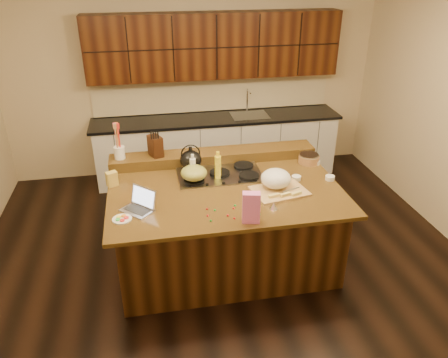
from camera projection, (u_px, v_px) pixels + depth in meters
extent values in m
cube|color=black|center=(225.00, 260.00, 4.96)|extent=(5.50, 5.00, 0.01)
cube|color=silver|center=(225.00, 4.00, 3.73)|extent=(5.50, 5.00, 0.01)
cube|color=#C8B48C|center=(193.00, 85.00, 6.54)|extent=(5.50, 0.01, 2.70)
cube|color=#C8B48C|center=(321.00, 346.00, 2.16)|extent=(5.50, 0.01, 2.70)
cube|color=black|center=(225.00, 227.00, 4.76)|extent=(2.22, 1.42, 0.88)
cube|color=black|center=(225.00, 190.00, 4.55)|extent=(2.40, 1.60, 0.04)
cube|color=black|center=(214.00, 156.00, 5.13)|extent=(2.40, 0.30, 0.12)
cube|color=gray|center=(220.00, 175.00, 4.80)|extent=(0.92, 0.52, 0.02)
cylinder|color=black|center=(191.00, 170.00, 4.86)|extent=(0.22, 0.22, 0.03)
cylinder|color=black|center=(244.00, 166.00, 4.96)|extent=(0.22, 0.22, 0.03)
cylinder|color=black|center=(194.00, 181.00, 4.63)|extent=(0.22, 0.22, 0.03)
cylinder|color=black|center=(249.00, 176.00, 4.73)|extent=(0.22, 0.22, 0.03)
cylinder|color=black|center=(220.00, 173.00, 4.79)|extent=(0.22, 0.22, 0.03)
cube|color=silver|center=(217.00, 148.00, 6.71)|extent=(3.60, 0.62, 0.90)
cube|color=black|center=(217.00, 119.00, 6.49)|extent=(3.70, 0.66, 0.04)
cube|color=gray|center=(250.00, 116.00, 6.57)|extent=(0.55, 0.42, 0.01)
cylinder|color=gray|center=(247.00, 100.00, 6.64)|extent=(0.02, 0.02, 0.36)
cube|color=black|center=(215.00, 46.00, 6.16)|extent=(3.60, 0.34, 0.90)
cube|color=#C8B48C|center=(213.00, 94.00, 6.64)|extent=(3.60, 0.03, 0.50)
ellipsoid|color=black|center=(191.00, 160.00, 4.80)|extent=(0.27, 0.27, 0.22)
ellipsoid|color=olive|center=(194.00, 173.00, 4.59)|extent=(0.31, 0.31, 0.15)
cube|color=#B7B7BC|center=(137.00, 210.00, 4.13)|extent=(0.35, 0.35, 0.01)
cube|color=black|center=(137.00, 210.00, 4.12)|extent=(0.26, 0.26, 0.00)
cube|color=#B7B7BC|center=(144.00, 197.00, 4.15)|extent=(0.25, 0.25, 0.19)
cube|color=silver|center=(143.00, 197.00, 4.15)|extent=(0.22, 0.22, 0.16)
cylinder|color=yellow|center=(218.00, 168.00, 4.67)|extent=(0.09, 0.09, 0.27)
cylinder|color=silver|center=(193.00, 169.00, 4.65)|extent=(0.07, 0.07, 0.25)
cube|color=tan|center=(279.00, 191.00, 4.45)|extent=(0.60, 0.48, 0.02)
ellipsoid|color=white|center=(276.00, 179.00, 4.47)|extent=(0.31, 0.31, 0.19)
cube|color=#EDD872|center=(274.00, 196.00, 4.31)|extent=(0.12, 0.03, 0.03)
cube|color=#EDD872|center=(285.00, 195.00, 4.33)|extent=(0.12, 0.03, 0.03)
cube|color=#EDD872|center=(296.00, 194.00, 4.35)|extent=(0.12, 0.03, 0.03)
cylinder|color=gray|center=(291.00, 190.00, 4.45)|extent=(0.21, 0.08, 0.01)
cylinder|color=white|center=(296.00, 178.00, 4.70)|extent=(0.11, 0.11, 0.04)
cylinder|color=white|center=(330.00, 178.00, 4.70)|extent=(0.10, 0.10, 0.04)
cylinder|color=white|center=(316.00, 162.00, 5.06)|extent=(0.10, 0.10, 0.04)
cylinder|color=#996B3F|center=(309.00, 159.00, 5.08)|extent=(0.27, 0.27, 0.09)
cone|color=silver|center=(274.00, 206.00, 4.15)|extent=(0.09, 0.09, 0.07)
cube|color=#F372CA|center=(251.00, 208.00, 3.90)|extent=(0.17, 0.12, 0.30)
cylinder|color=white|center=(122.00, 219.00, 3.99)|extent=(0.24, 0.24, 0.01)
cube|color=gold|center=(112.00, 179.00, 4.56)|extent=(0.13, 0.12, 0.16)
cylinder|color=white|center=(120.00, 153.00, 4.89)|extent=(0.14, 0.14, 0.14)
cube|color=black|center=(155.00, 146.00, 4.94)|extent=(0.18, 0.22, 0.23)
ellipsoid|color=red|center=(207.00, 209.00, 4.15)|extent=(0.02, 0.02, 0.02)
ellipsoid|color=#198C26|center=(249.00, 210.00, 4.13)|extent=(0.02, 0.02, 0.02)
ellipsoid|color=red|center=(234.00, 218.00, 4.00)|extent=(0.02, 0.02, 0.02)
ellipsoid|color=#198C26|center=(211.00, 221.00, 3.96)|extent=(0.02, 0.02, 0.02)
ellipsoid|color=red|center=(249.00, 216.00, 4.04)|extent=(0.02, 0.02, 0.02)
ellipsoid|color=#198C26|center=(253.00, 209.00, 4.15)|extent=(0.02, 0.02, 0.02)
ellipsoid|color=red|center=(234.00, 208.00, 4.16)|extent=(0.02, 0.02, 0.02)
ellipsoid|color=#198C26|center=(235.00, 205.00, 4.21)|extent=(0.02, 0.02, 0.02)
ellipsoid|color=red|center=(208.00, 216.00, 4.04)|extent=(0.02, 0.02, 0.02)
ellipsoid|color=#198C26|center=(260.00, 214.00, 4.06)|extent=(0.02, 0.02, 0.02)
ellipsoid|color=red|center=(251.00, 215.00, 4.05)|extent=(0.02, 0.02, 0.02)
ellipsoid|color=#198C26|center=(245.00, 209.00, 4.14)|extent=(0.02, 0.02, 0.02)
ellipsoid|color=red|center=(228.00, 215.00, 4.04)|extent=(0.02, 0.02, 0.02)
ellipsoid|color=#198C26|center=(215.00, 210.00, 4.13)|extent=(0.02, 0.02, 0.02)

